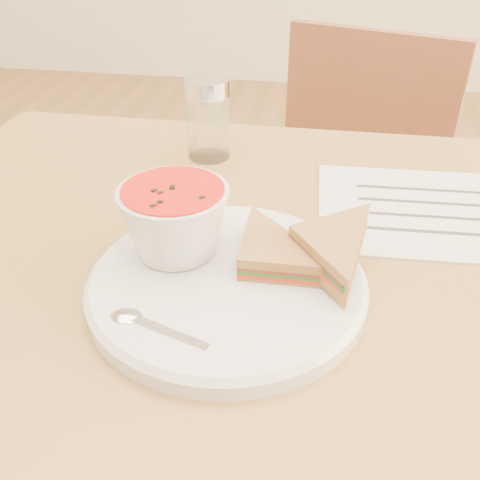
% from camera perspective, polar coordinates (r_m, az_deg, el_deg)
% --- Properties ---
extents(dining_table, '(1.00, 0.70, 0.75)m').
position_cam_1_polar(dining_table, '(0.88, 3.25, -21.16)').
color(dining_table, brown).
rests_on(dining_table, floor).
extents(chair_far, '(0.48, 0.48, 0.85)m').
position_cam_1_polar(chair_far, '(1.20, 9.40, -0.56)').
color(chair_far, brown).
rests_on(chair_far, floor).
extents(plate, '(0.34, 0.34, 0.02)m').
position_cam_1_polar(plate, '(0.53, -1.41, -4.82)').
color(plate, silver).
rests_on(plate, dining_table).
extents(soup_bowl, '(0.13, 0.13, 0.08)m').
position_cam_1_polar(soup_bowl, '(0.55, -6.91, 1.72)').
color(soup_bowl, silver).
rests_on(soup_bowl, plate).
extents(sandwich_half_a, '(0.10, 0.10, 0.03)m').
position_cam_1_polar(sandwich_half_a, '(0.51, -0.34, -3.54)').
color(sandwich_half_a, '#A6803A').
rests_on(sandwich_half_a, plate).
extents(sandwich_half_b, '(0.14, 0.14, 0.03)m').
position_cam_1_polar(sandwich_half_b, '(0.54, 5.17, 0.15)').
color(sandwich_half_b, '#A6803A').
rests_on(sandwich_half_b, plate).
extents(spoon, '(0.16, 0.08, 0.01)m').
position_cam_1_polar(spoon, '(0.47, -7.49, -9.90)').
color(spoon, silver).
rests_on(spoon, plate).
extents(paper_menu, '(0.31, 0.23, 0.00)m').
position_cam_1_polar(paper_menu, '(0.71, 20.62, 2.89)').
color(paper_menu, white).
rests_on(paper_menu, dining_table).
extents(condiment_shaker, '(0.07, 0.07, 0.12)m').
position_cam_1_polar(condiment_shaker, '(0.79, -3.44, 12.74)').
color(condiment_shaker, silver).
rests_on(condiment_shaker, dining_table).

